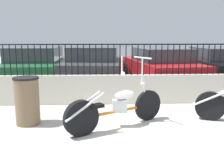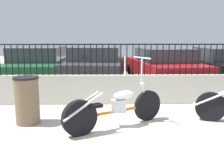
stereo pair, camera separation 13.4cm
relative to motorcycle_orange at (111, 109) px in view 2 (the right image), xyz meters
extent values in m
plane|color=#B7B2A5|center=(0.75, -1.23, -0.39)|extent=(40.00, 40.00, 0.00)
cube|color=beige|center=(0.75, 1.84, -0.01)|extent=(10.09, 0.18, 0.77)
cylinder|color=black|center=(-2.82, 1.84, 0.78)|extent=(0.02, 0.02, 0.81)
cylinder|color=black|center=(-2.67, 1.84, 0.78)|extent=(0.02, 0.02, 0.81)
cylinder|color=black|center=(-2.51, 1.84, 0.78)|extent=(0.02, 0.02, 0.81)
cylinder|color=black|center=(-2.36, 1.84, 0.78)|extent=(0.02, 0.02, 0.81)
cylinder|color=black|center=(-2.20, 1.84, 0.78)|extent=(0.02, 0.02, 0.81)
cylinder|color=black|center=(-2.05, 1.84, 0.78)|extent=(0.02, 0.02, 0.81)
cylinder|color=black|center=(-1.89, 1.84, 0.78)|extent=(0.02, 0.02, 0.81)
cylinder|color=black|center=(-1.74, 1.84, 0.78)|extent=(0.02, 0.02, 0.81)
cylinder|color=black|center=(-1.58, 1.84, 0.78)|extent=(0.02, 0.02, 0.81)
cylinder|color=black|center=(-1.43, 1.84, 0.78)|extent=(0.02, 0.02, 0.81)
cylinder|color=black|center=(-1.27, 1.84, 0.78)|extent=(0.02, 0.02, 0.81)
cylinder|color=black|center=(-1.12, 1.84, 0.78)|extent=(0.02, 0.02, 0.81)
cylinder|color=black|center=(-0.96, 1.84, 0.78)|extent=(0.02, 0.02, 0.81)
cylinder|color=black|center=(-0.81, 1.84, 0.78)|extent=(0.02, 0.02, 0.81)
cylinder|color=black|center=(-0.65, 1.84, 0.78)|extent=(0.02, 0.02, 0.81)
cylinder|color=black|center=(-0.50, 1.84, 0.78)|extent=(0.02, 0.02, 0.81)
cylinder|color=black|center=(-0.34, 1.84, 0.78)|extent=(0.02, 0.02, 0.81)
cylinder|color=black|center=(-0.18, 1.84, 0.78)|extent=(0.02, 0.02, 0.81)
cylinder|color=black|center=(-0.03, 1.84, 0.78)|extent=(0.02, 0.02, 0.81)
cylinder|color=black|center=(0.13, 1.84, 0.78)|extent=(0.02, 0.02, 0.81)
cylinder|color=black|center=(0.28, 1.84, 0.78)|extent=(0.02, 0.02, 0.81)
cylinder|color=black|center=(0.44, 1.84, 0.78)|extent=(0.02, 0.02, 0.81)
cylinder|color=black|center=(0.59, 1.84, 0.78)|extent=(0.02, 0.02, 0.81)
cylinder|color=black|center=(0.75, 1.84, 0.78)|extent=(0.02, 0.02, 0.81)
cylinder|color=black|center=(0.90, 1.84, 0.78)|extent=(0.02, 0.02, 0.81)
cylinder|color=black|center=(1.06, 1.84, 0.78)|extent=(0.02, 0.02, 0.81)
cylinder|color=black|center=(1.21, 1.84, 0.78)|extent=(0.02, 0.02, 0.81)
cylinder|color=black|center=(1.37, 1.84, 0.78)|extent=(0.02, 0.02, 0.81)
cylinder|color=black|center=(1.52, 1.84, 0.78)|extent=(0.02, 0.02, 0.81)
cylinder|color=black|center=(1.68, 1.84, 0.78)|extent=(0.02, 0.02, 0.81)
cylinder|color=black|center=(1.83, 1.84, 0.78)|extent=(0.02, 0.02, 0.81)
cylinder|color=black|center=(1.99, 1.84, 0.78)|extent=(0.02, 0.02, 0.81)
cylinder|color=black|center=(2.14, 1.84, 0.78)|extent=(0.02, 0.02, 0.81)
cylinder|color=black|center=(2.30, 1.84, 0.78)|extent=(0.02, 0.02, 0.81)
cylinder|color=black|center=(2.46, 1.84, 0.78)|extent=(0.02, 0.02, 0.81)
cylinder|color=black|center=(2.61, 1.84, 0.78)|extent=(0.02, 0.02, 0.81)
cylinder|color=black|center=(2.77, 1.84, 0.78)|extent=(0.02, 0.02, 0.81)
cylinder|color=black|center=(2.92, 1.84, 0.78)|extent=(0.02, 0.02, 0.81)
cylinder|color=black|center=(0.75, 1.84, 1.17)|extent=(10.09, 0.04, 0.04)
cylinder|color=black|center=(0.77, 0.46, -0.07)|extent=(0.60, 0.40, 0.65)
cylinder|color=black|center=(-0.57, -0.34, -0.07)|extent=(0.63, 0.44, 0.66)
cylinder|color=orange|center=(0.10, 0.06, -0.07)|extent=(1.27, 0.78, 0.06)
cube|color=silver|center=(0.14, 0.08, 0.03)|extent=(0.28, 0.18, 0.24)
ellipsoid|color=white|center=(0.25, 0.15, 0.23)|extent=(0.50, 0.41, 0.18)
cube|color=black|center=(-0.32, -0.19, 0.11)|extent=(0.32, 0.28, 0.06)
cylinder|color=silver|center=(0.70, 0.41, 0.18)|extent=(0.21, 0.15, 0.51)
sphere|color=silver|center=(0.64, 0.38, 0.41)|extent=(0.11, 0.11, 0.11)
cylinder|color=silver|center=(0.62, 0.37, 0.68)|extent=(0.03, 0.03, 0.51)
cylinder|color=silver|center=(0.62, 0.37, 0.94)|extent=(0.29, 0.46, 0.03)
cylinder|color=silver|center=(-0.49, -0.38, 0.15)|extent=(0.69, 0.44, 0.44)
cylinder|color=silver|center=(-0.57, -0.25, 0.15)|extent=(0.69, 0.44, 0.44)
cylinder|color=black|center=(2.09, 0.41, -0.09)|extent=(0.62, 0.33, 0.62)
cylinder|color=silver|center=(2.11, 0.32, 0.13)|extent=(0.78, 0.32, 0.46)
cylinder|color=silver|center=(2.16, 0.45, 0.13)|extent=(0.78, 0.32, 0.46)
cylinder|color=brown|center=(-1.70, 0.34, 0.07)|extent=(0.48, 0.48, 0.93)
cylinder|color=black|center=(-1.70, 0.34, 0.55)|extent=(0.50, 0.50, 0.04)
cylinder|color=black|center=(-3.51, 6.29, -0.07)|extent=(0.12, 0.64, 0.64)
cylinder|color=black|center=(-1.74, 6.33, -0.07)|extent=(0.12, 0.64, 0.64)
cylinder|color=black|center=(-3.46, 3.48, -0.07)|extent=(0.12, 0.64, 0.64)
cylinder|color=black|center=(-1.69, 3.51, -0.07)|extent=(0.12, 0.64, 0.64)
cube|color=#1E5933|center=(-2.60, 4.90, 0.17)|extent=(1.96, 4.57, 0.65)
cube|color=#2D3338|center=(-2.60, 4.68, 0.74)|extent=(1.73, 2.21, 0.50)
cylinder|color=black|center=(-1.15, 5.95, -0.07)|extent=(0.18, 0.65, 0.64)
cylinder|color=black|center=(0.57, 5.77, -0.07)|extent=(0.18, 0.65, 0.64)
cylinder|color=black|center=(-1.42, 3.41, -0.07)|extent=(0.18, 0.65, 0.64)
cylinder|color=black|center=(0.31, 3.23, -0.07)|extent=(0.18, 0.65, 0.64)
cube|color=#38383D|center=(-0.42, 4.59, 0.19)|extent=(2.26, 4.29, 0.69)
cube|color=#2D3338|center=(-0.44, 4.39, 0.78)|extent=(1.86, 2.14, 0.47)
cylinder|color=black|center=(0.91, 5.72, -0.07)|extent=(0.18, 0.65, 0.64)
cylinder|color=black|center=(2.63, 5.93, -0.07)|extent=(0.18, 0.65, 0.64)
cylinder|color=black|center=(1.24, 2.98, -0.07)|extent=(0.18, 0.65, 0.64)
cylinder|color=black|center=(2.95, 3.18, -0.07)|extent=(0.18, 0.65, 0.64)
cube|color=#AD191E|center=(1.93, 4.45, 0.18)|extent=(2.35, 4.64, 0.66)
cube|color=#2D3338|center=(1.96, 4.23, 0.74)|extent=(1.89, 2.32, 0.46)
cylinder|color=black|center=(3.36, 5.99, -0.07)|extent=(0.13, 0.64, 0.64)
cylinder|color=black|center=(3.29, 3.24, -0.07)|extent=(0.13, 0.64, 0.64)
cube|color=black|center=(4.19, 4.59, 0.19)|extent=(1.95, 4.47, 0.68)
cube|color=#2D3338|center=(4.18, 4.37, 0.75)|extent=(1.70, 2.17, 0.44)
camera|label=1|loc=(-0.22, -4.60, 1.34)|focal=40.00mm
camera|label=2|loc=(-0.09, -4.60, 1.34)|focal=40.00mm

